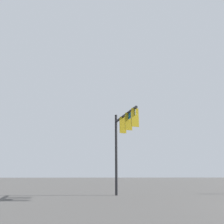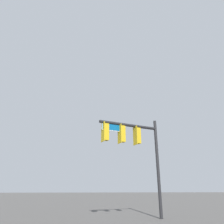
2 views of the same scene
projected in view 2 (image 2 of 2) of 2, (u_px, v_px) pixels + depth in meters
signal_pole_near at (134, 142)px, 14.78m from camera, size 4.42×1.14×6.54m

